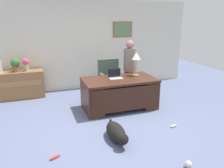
% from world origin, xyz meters
% --- Properties ---
extents(ground_plane, '(12.00, 12.00, 0.00)m').
position_xyz_m(ground_plane, '(0.00, 0.00, 0.00)').
color(ground_plane, slate).
extents(back_wall, '(7.00, 0.16, 2.70)m').
position_xyz_m(back_wall, '(0.01, 2.60, 1.35)').
color(back_wall, beige).
rests_on(back_wall, ground_plane).
extents(desk, '(1.76, 0.97, 0.76)m').
position_xyz_m(desk, '(0.42, 0.61, 0.41)').
color(desk, '#422316').
rests_on(desk, ground_plane).
extents(credenza, '(1.46, 0.50, 0.76)m').
position_xyz_m(credenza, '(-2.01, 2.25, 0.38)').
color(credenza, olive).
rests_on(credenza, ground_plane).
extents(armchair, '(0.60, 0.59, 1.05)m').
position_xyz_m(armchair, '(0.51, 1.56, 0.48)').
color(armchair, '#475B4C').
rests_on(armchair, ground_plane).
extents(person_standing, '(0.32, 0.32, 1.60)m').
position_xyz_m(person_standing, '(0.97, 1.28, 0.82)').
color(person_standing, '#262323').
rests_on(person_standing, ground_plane).
extents(dog_lying, '(0.30, 0.86, 0.30)m').
position_xyz_m(dog_lying, '(-0.18, -0.79, 0.15)').
color(dog_lying, black).
rests_on(dog_lying, ground_plane).
extents(laptop, '(0.32, 0.22, 0.22)m').
position_xyz_m(laptop, '(0.34, 0.72, 0.81)').
color(laptop, '#B2B5BA').
rests_on(laptop, desk).
extents(desk_lamp, '(0.22, 0.22, 0.60)m').
position_xyz_m(desk_lamp, '(0.93, 0.78, 1.23)').
color(desk_lamp, '#9E8447').
rests_on(desk_lamp, desk).
extents(vase_with_flowers, '(0.17, 0.17, 0.34)m').
position_xyz_m(vase_with_flowers, '(-1.71, 2.25, 0.96)').
color(vase_with_flowers, '#B0B89A').
rests_on(vase_with_flowers, credenza).
extents(potted_plant, '(0.24, 0.24, 0.36)m').
position_xyz_m(potted_plant, '(-1.99, 2.25, 0.96)').
color(potted_plant, brown).
rests_on(potted_plant, credenza).
extents(dog_toy_ball, '(0.11, 0.11, 0.11)m').
position_xyz_m(dog_toy_ball, '(0.58, -1.87, 0.05)').
color(dog_toy_ball, beige).
rests_on(dog_toy_ball, ground_plane).
extents(dog_toy_bone, '(0.18, 0.07, 0.05)m').
position_xyz_m(dog_toy_bone, '(1.12, -0.70, 0.03)').
color(dog_toy_bone, beige).
rests_on(dog_toy_bone, ground_plane).
extents(dog_toy_plush, '(0.20, 0.14, 0.05)m').
position_xyz_m(dog_toy_plush, '(-1.31, -0.97, 0.03)').
color(dog_toy_plush, '#E53F33').
rests_on(dog_toy_plush, ground_plane).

